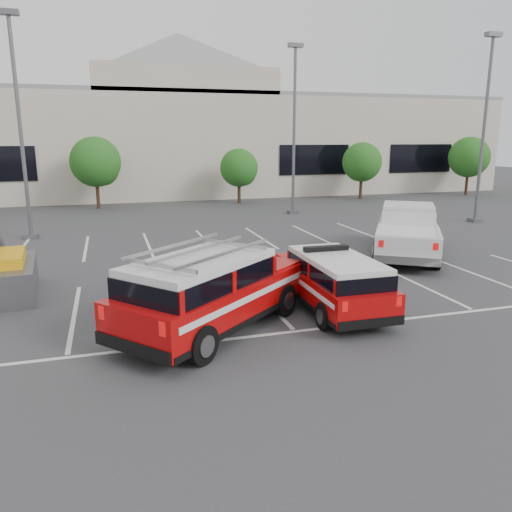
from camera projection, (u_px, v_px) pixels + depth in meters
The scene contains 13 objects.
ground at pixel (262, 298), 15.19m from camera, with size 120.00×120.00×0.00m, color #39393B.
stall_markings at pixel (228, 263), 19.39m from camera, with size 23.00×15.00×0.01m, color silver.
convention_building at pixel (158, 138), 43.89m from camera, with size 60.00×16.99×13.20m.
tree_mid_left at pixel (97, 164), 33.71m from camera, with size 3.37×3.37×4.85m.
tree_mid_right at pixel (240, 169), 36.59m from camera, with size 2.77×2.77×3.99m.
tree_right at pixel (363, 163), 39.28m from camera, with size 3.07×3.07×4.42m.
tree_far_right at pixel (470, 159), 41.97m from camera, with size 3.37×3.37×4.85m.
light_pole_left at pixel (20, 128), 22.99m from camera, with size 0.90×0.60×10.24m.
light_pole_mid at pixel (294, 130), 30.85m from camera, with size 0.90×0.60×10.24m.
light_pole_right at pixel (484, 130), 27.73m from camera, with size 0.90×0.60×10.24m.
fire_chief_suv at pixel (331, 284), 14.12m from camera, with size 1.83×4.93×1.73m.
white_pickup at pixel (407, 235), 20.62m from camera, with size 5.50×6.83×2.04m.
ladder_suv at pixel (211, 296), 12.46m from camera, with size 5.68×5.33×2.21m.
Camera 1 is at (-4.27, -13.84, 4.75)m, focal length 35.00 mm.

